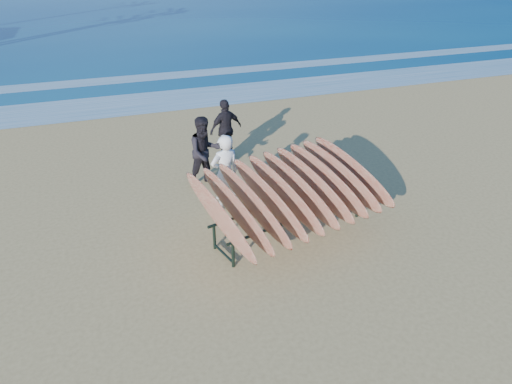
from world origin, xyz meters
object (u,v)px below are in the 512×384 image
Objects in this scene: surfboard_rack at (291,191)px; person_dark_a at (205,152)px; person_dark_b at (226,129)px; person_white at (225,173)px.

person_dark_a is (-1.03, 2.47, -0.07)m from surfboard_rack.
surfboard_rack is 2.68m from person_dark_a.
person_dark_a is at bearing 40.98° from person_dark_b.
person_dark_a is at bearing 98.25° from surfboard_rack.
person_dark_a is 1.62m from person_dark_b.
surfboard_rack is at bearing -78.35° from person_dark_a.
person_white is 1.07× the size of person_dark_b.
person_dark_b is at bearing 45.97° from person_dark_a.
person_white is at bearing -95.50° from person_dark_a.
person_dark_a is 1.06× the size of person_dark_b.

